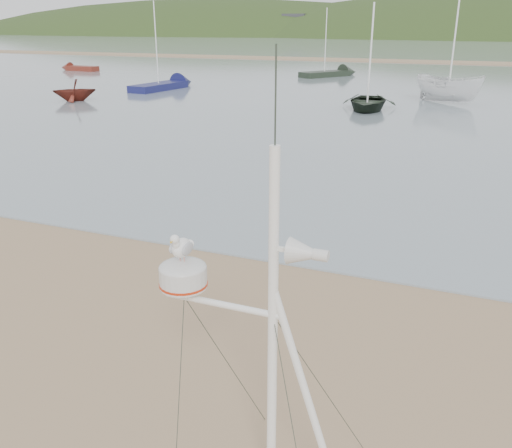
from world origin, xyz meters
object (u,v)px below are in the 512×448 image
at_px(mast_rig, 265,409).
at_px(sailboat_dark_mid, 338,73).
at_px(boat_white, 452,64).
at_px(sailboat_blue_near, 173,84).
at_px(boat_red, 73,80).
at_px(boat_dark, 369,71).
at_px(dinghy_red_far, 75,68).

xyz_separation_m(mast_rig, sailboat_dark_mid, (-11.41, 48.23, -0.81)).
relative_size(mast_rig, boat_white, 0.99).
bearing_deg(boat_white, sailboat_blue_near, 116.80).
bearing_deg(boat_red, boat_dark, 60.41).
bearing_deg(sailboat_blue_near, dinghy_red_far, 150.29).
relative_size(sailboat_blue_near, dinghy_red_far, 1.42).
bearing_deg(sailboat_blue_near, boat_dark, -19.56).
distance_m(boat_white, sailboat_blue_near, 20.53).
height_order(boat_white, sailboat_dark_mid, sailboat_dark_mid).
bearing_deg(mast_rig, sailboat_blue_near, 121.84).
distance_m(boat_red, sailboat_dark_mid, 26.41).
height_order(mast_rig, boat_white, boat_white).
bearing_deg(sailboat_dark_mid, boat_white, -55.03).
bearing_deg(sailboat_dark_mid, boat_red, -115.34).
height_order(boat_white, dinghy_red_far, boat_white).
distance_m(mast_rig, dinghy_red_far, 58.46).
xyz_separation_m(boat_red, sailboat_blue_near, (1.94, 9.07, -1.05)).
xyz_separation_m(boat_white, sailboat_blue_near, (-20.40, 1.00, -2.08)).
distance_m(sailboat_blue_near, sailboat_dark_mid, 17.50).
xyz_separation_m(sailboat_blue_near, sailboat_dark_mid, (9.36, 14.79, 0.00)).
height_order(sailboat_blue_near, sailboat_dark_mid, sailboat_blue_near).
bearing_deg(boat_red, dinghy_red_far, 179.97).
relative_size(boat_dark, sailboat_blue_near, 0.63).
height_order(mast_rig, sailboat_dark_mid, sailboat_dark_mid).
height_order(boat_white, sailboat_blue_near, sailboat_blue_near).
bearing_deg(boat_dark, boat_white, 43.24).
relative_size(boat_red, boat_white, 0.56).
height_order(boat_dark, boat_red, boat_dark).
distance_m(mast_rig, sailboat_blue_near, 39.37).
relative_size(boat_red, sailboat_blue_near, 0.38).
bearing_deg(boat_dark, sailboat_blue_near, 154.26).
xyz_separation_m(boat_red, boat_white, (22.34, 8.06, 1.03)).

